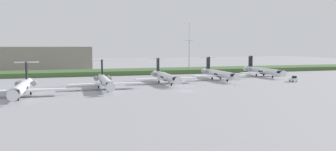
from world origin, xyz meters
The scene contains 11 objects.
ground_plane centered at (0.00, 30.00, 0.00)m, with size 500.00×500.00×0.00m, color #939399.
grass_berm centered at (0.00, 66.65, 1.03)m, with size 320.00×20.00×2.06m, color #426033.
regional_jet_nearest centered at (-46.74, 3.02, 2.54)m, with size 22.81×31.00×9.00m.
regional_jet_second centered at (-23.44, 12.06, 2.54)m, with size 22.81×31.00×9.00m.
regional_jet_third centered at (-0.58, 22.09, 2.54)m, with size 22.81×31.00×9.00m.
regional_jet_fourth centered at (23.78, 28.28, 2.54)m, with size 22.81×31.00×9.00m.
regional_jet_fifth centered at (49.48, 36.52, 2.54)m, with size 22.81×31.00×9.00m.
antenna_mast centered at (24.51, 64.92, 10.44)m, with size 4.40×0.50×25.25m.
distant_hangar centered at (-54.36, 99.83, 6.64)m, with size 63.15×27.30×13.28m, color gray.
baggage_tug centered at (47.96, 12.70, 1.00)m, with size 1.72×3.20×2.30m.
safety_cone_front_marker centered at (20.71, 8.16, 0.28)m, with size 0.44×0.44×0.55m, color orange.
Camera 1 is at (-33.68, -93.89, 13.80)m, focal length 35.14 mm.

